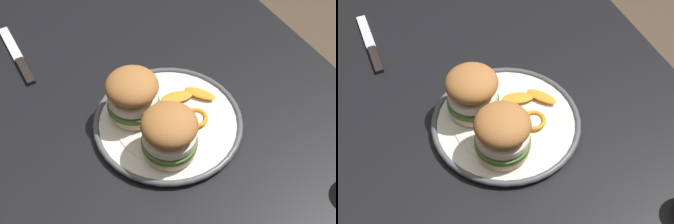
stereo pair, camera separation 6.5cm
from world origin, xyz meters
TOP-DOWN VIEW (x-y plane):
  - dining_table at (0.00, 0.00)m, footprint 1.13×0.87m
  - dinner_plate at (-0.04, -0.02)m, footprint 0.30×0.30m
  - sandwich_half_left at (-0.11, 0.02)m, footprint 0.12×0.12m
  - sandwich_half_right at (0.01, 0.03)m, footprint 0.13×0.13m
  - orange_peel_curled at (-0.07, -0.07)m, footprint 0.07×0.07m
  - orange_peel_strip_long at (-0.00, -0.06)m, footprint 0.04×0.07m
  - orange_peel_strip_short at (-0.01, -0.11)m, footprint 0.07×0.06m
  - table_knife at (0.30, 0.20)m, footprint 0.22×0.03m

SIDE VIEW (x-z plane):
  - dining_table at x=0.00m, z-range 0.27..1.04m
  - table_knife at x=0.30m, z-range 0.77..0.78m
  - dinner_plate at x=-0.04m, z-range 0.77..0.79m
  - orange_peel_strip_long at x=0.00m, z-range 0.79..0.80m
  - orange_peel_strip_short at x=-0.01m, z-range 0.79..0.80m
  - orange_peel_curled at x=-0.07m, z-range 0.79..0.80m
  - sandwich_half_left at x=-0.11m, z-range 0.79..0.89m
  - sandwich_half_right at x=0.01m, z-range 0.79..0.89m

